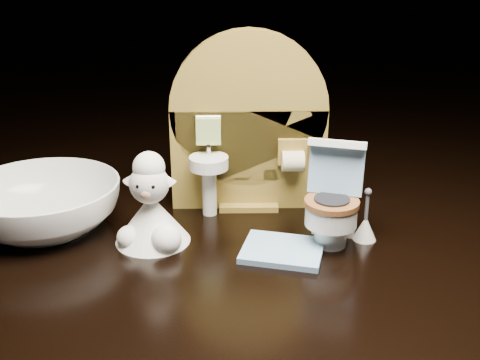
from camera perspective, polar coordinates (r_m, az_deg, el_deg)
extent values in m
cube|color=black|center=(0.49, 0.98, -10.80)|extent=(2.50, 2.50, 0.10)
cube|color=olive|center=(0.51, 0.81, 2.07)|extent=(0.13, 0.02, 0.09)
cylinder|color=olive|center=(0.50, 0.84, 6.75)|extent=(0.13, 0.02, 0.13)
cube|color=olive|center=(0.52, 0.79, -2.11)|extent=(0.05, 0.04, 0.01)
cylinder|color=white|center=(0.50, -2.92, -0.92)|extent=(0.01, 0.01, 0.04)
cylinder|color=white|center=(0.49, -2.99, 1.66)|extent=(0.03, 0.03, 0.01)
cylinder|color=silver|center=(0.49, -2.98, 3.11)|extent=(0.00, 0.00, 0.01)
cube|color=#ABC56E|center=(0.49, -3.01, 4.66)|extent=(0.02, 0.01, 0.02)
cube|color=olive|center=(0.50, 4.99, 2.67)|extent=(0.02, 0.01, 0.02)
cylinder|color=beige|center=(0.50, 5.04, 1.79)|extent=(0.02, 0.02, 0.02)
cylinder|color=white|center=(0.46, 8.56, -5.05)|extent=(0.02, 0.02, 0.02)
cylinder|color=white|center=(0.45, 8.63, -3.26)|extent=(0.04, 0.04, 0.02)
cylinder|color=brown|center=(0.45, 8.70, -2.14)|extent=(0.04, 0.04, 0.00)
cube|color=white|center=(0.47, 9.02, -2.28)|extent=(0.04, 0.02, 0.05)
cube|color=#7AA6CC|center=(0.45, 9.14, 1.21)|extent=(0.04, 0.03, 0.04)
cube|color=white|center=(0.44, 9.22, 3.42)|extent=(0.04, 0.02, 0.01)
cylinder|color=#8AB13A|center=(0.46, 10.37, 1.06)|extent=(0.01, 0.01, 0.01)
cube|color=#7AA6CC|center=(0.45, 4.04, -6.67)|extent=(0.07, 0.06, 0.00)
cone|color=white|center=(0.47, 11.77, -4.46)|extent=(0.02, 0.02, 0.02)
cylinder|color=#59595B|center=(0.46, 11.94, -2.47)|extent=(0.00, 0.00, 0.02)
sphere|color=#59595B|center=(0.46, 12.06, -1.10)|extent=(0.01, 0.01, 0.01)
cone|color=white|center=(0.46, -8.36, -3.59)|extent=(0.06, 0.06, 0.04)
sphere|color=white|center=(0.45, -7.02, -5.59)|extent=(0.02, 0.02, 0.02)
sphere|color=white|center=(0.46, -10.44, -5.41)|extent=(0.02, 0.02, 0.02)
sphere|color=silver|center=(0.45, -8.60, -0.38)|extent=(0.03, 0.03, 0.03)
sphere|color=tan|center=(0.44, -8.87, -1.24)|extent=(0.01, 0.01, 0.01)
sphere|color=white|center=(0.44, -8.64, 1.19)|extent=(0.02, 0.02, 0.02)
cone|color=silver|center=(0.45, -10.24, 0.21)|extent=(0.01, 0.01, 0.01)
cone|color=silver|center=(0.45, -6.90, 0.12)|extent=(0.01, 0.01, 0.01)
sphere|color=black|center=(0.44, -9.62, -0.60)|extent=(0.00, 0.00, 0.00)
sphere|color=black|center=(0.43, -8.28, -0.64)|extent=(0.00, 0.00, 0.00)
imported|color=white|center=(0.50, -18.19, -2.35)|extent=(0.14, 0.14, 0.04)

